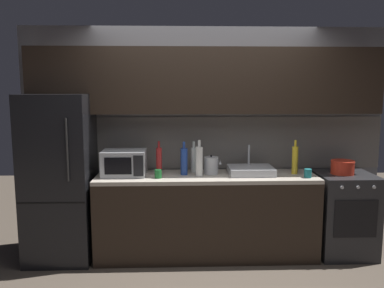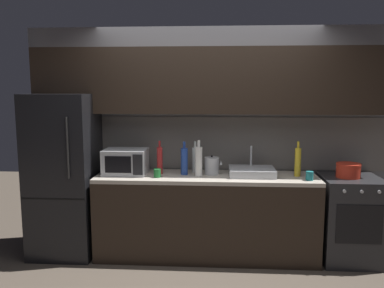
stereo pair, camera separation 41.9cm
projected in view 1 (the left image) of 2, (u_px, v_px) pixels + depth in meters
The scene contains 15 objects.
back_wall at pixel (205, 113), 4.45m from camera, with size 4.09×0.44×2.50m.
counter_run at pixel (206, 215), 4.32m from camera, with size 2.35×0.60×0.90m.
refrigerator at pixel (60, 178), 4.20m from camera, with size 0.68×0.69×1.76m.
oven_range at pixel (343, 214), 4.37m from camera, with size 0.60×0.62×0.90m.
microwave at pixel (124, 163), 4.22m from camera, with size 0.46×0.35×0.27m.
sink_basin at pixel (251, 170), 4.29m from camera, with size 0.48×0.38×0.30m.
kettle at pixel (211, 165), 4.30m from camera, with size 0.19×0.16×0.21m.
wine_bottle_blue at pixel (184, 161), 4.25m from camera, with size 0.08×0.08×0.36m.
wine_bottle_white at pixel (199, 161), 4.18m from camera, with size 0.08×0.08×0.38m.
wine_bottle_yellow at pixel (295, 160), 4.29m from camera, with size 0.07×0.07×0.37m.
wine_bottle_clear at pixel (194, 159), 4.37m from camera, with size 0.07×0.07×0.34m.
wine_bottle_red at pixel (159, 161), 4.26m from camera, with size 0.06×0.06×0.36m.
mug_teal at pixel (308, 173), 4.12m from camera, with size 0.08×0.08×0.09m, color #19666B.
mug_green at pixel (158, 174), 4.10m from camera, with size 0.07×0.07×0.09m, color #1E6B2D.
cooking_pot at pixel (343, 167), 4.29m from camera, with size 0.25×0.25×0.15m.
Camera 1 is at (-0.30, -3.25, 1.83)m, focal length 37.13 mm.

